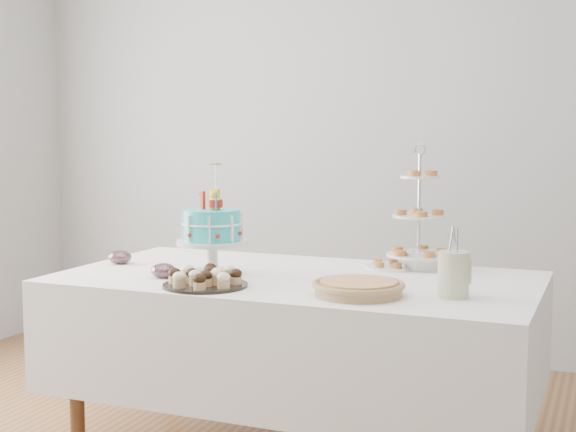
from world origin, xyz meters
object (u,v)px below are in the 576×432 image
at_px(table, 296,331).
at_px(cupcake_tray, 205,277).
at_px(birthday_cake, 212,244).
at_px(tiered_stand, 419,217).
at_px(jam_bowl_a, 163,271).
at_px(plate_stack, 422,260).
at_px(pie, 359,287).
at_px(pastry_plate, 390,265).
at_px(jam_bowl_b, 120,257).
at_px(utensil_pitcher, 454,273).

bearing_deg(table, cupcake_tray, -125.36).
height_order(birthday_cake, cupcake_tray, birthday_cake).
distance_m(table, tiered_stand, 0.72).
distance_m(tiered_stand, jam_bowl_a, 1.10).
bearing_deg(plate_stack, pie, -97.24).
bearing_deg(birthday_cake, cupcake_tray, -46.51).
xyz_separation_m(pastry_plate, jam_bowl_b, (-1.14, -0.34, 0.01)).
relative_size(jam_bowl_b, utensil_pitcher, 0.42).
bearing_deg(jam_bowl_b, birthday_cake, -7.64).
bearing_deg(tiered_stand, table, -138.42).
bearing_deg(jam_bowl_a, utensil_pitcher, 2.83).
distance_m(cupcake_tray, utensil_pitcher, 0.92).
bearing_deg(tiered_stand, utensil_pitcher, -65.13).
bearing_deg(pastry_plate, jam_bowl_b, -163.23).
relative_size(cupcake_tray, utensil_pitcher, 1.29).
distance_m(table, utensil_pitcher, 0.76).
bearing_deg(birthday_cake, plate_stack, 51.97).
relative_size(birthday_cake, utensil_pitcher, 1.82).
xyz_separation_m(cupcake_tray, utensil_pitcher, (0.91, 0.16, 0.05)).
height_order(cupcake_tray, tiered_stand, tiered_stand).
relative_size(table, birthday_cake, 4.22).
height_order(table, jam_bowl_a, jam_bowl_a).
distance_m(tiered_stand, plate_stack, 0.19).
height_order(plate_stack, jam_bowl_a, plate_stack).
height_order(plate_stack, pastry_plate, plate_stack).
distance_m(cupcake_tray, plate_stack, 0.98).
bearing_deg(pastry_plate, tiered_stand, 18.20).
distance_m(table, plate_stack, 0.63).
bearing_deg(pie, birthday_cake, 164.22).
bearing_deg(pie, table, 141.75).
bearing_deg(cupcake_tray, tiered_stand, 47.14).
height_order(pie, jam_bowl_b, jam_bowl_b).
xyz_separation_m(table, tiered_stand, (0.42, 0.37, 0.45)).
bearing_deg(utensil_pitcher, jam_bowl_a, -176.23).
bearing_deg(plate_stack, utensil_pitcher, -66.92).
bearing_deg(utensil_pitcher, table, 165.98).
height_order(birthday_cake, tiered_stand, tiered_stand).
xyz_separation_m(birthday_cake, plate_stack, (0.77, 0.46, -0.09)).
height_order(tiered_stand, plate_stack, tiered_stand).
xyz_separation_m(table, cupcake_tray, (-0.24, -0.34, 0.26)).
bearing_deg(cupcake_tray, jam_bowl_b, 151.73).
xyz_separation_m(birthday_cake, pie, (0.69, -0.20, -0.09)).
height_order(table, plate_stack, plate_stack).
bearing_deg(table, utensil_pitcher, -14.96).
relative_size(birthday_cake, plate_stack, 2.38).
xyz_separation_m(tiered_stand, plate_stack, (0.02, 0.01, -0.19)).
height_order(tiered_stand, jam_bowl_b, tiered_stand).
height_order(cupcake_tray, pie, cupcake_tray).
height_order(birthday_cake, pastry_plate, birthday_cake).
xyz_separation_m(pie, jam_bowl_a, (-0.83, 0.04, -0.00)).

